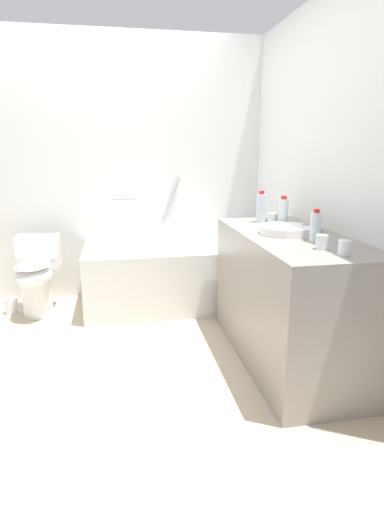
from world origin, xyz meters
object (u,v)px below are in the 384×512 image
water_bottle_2 (261,208)px  drinking_glass_2 (272,220)px  water_bottle_0 (316,227)px  toilet_paper_roll (11,305)px  toilet (36,275)px  sink_basin (286,230)px  drinking_glass_1 (344,248)px  soap_dish (266,219)px  bathtub (179,273)px  sink_faucet (315,228)px  drinking_glass_0 (277,218)px  drinking_glass_3 (322,242)px  water_bottle_1 (283,213)px

water_bottle_2 → drinking_glass_2: size_ratio=2.53×
water_bottle_0 → toilet_paper_roll: 2.64m
toilet → sink_basin: 2.14m
drinking_glass_1 → toilet_paper_roll: 2.81m
soap_dish → bathtub: bearing=134.8°
soap_dish → water_bottle_2: bearing=-128.9°
drinking_glass_2 → toilet_paper_roll: (-2.00, 0.87, -0.83)m
sink_basin → drinking_glass_2: drinking_glass_2 is taller
sink_faucet → water_bottle_0: bearing=-116.6°
water_bottle_2 → drinking_glass_0: water_bottle_2 is taller
toilet_paper_roll → drinking_glass_0: bearing=-20.7°
toilet → sink_faucet: size_ratio=4.42×
drinking_glass_2 → soap_dish: drinking_glass_2 is taller
drinking_glass_3 → toilet_paper_roll: 2.69m
sink_faucet → water_bottle_1: bearing=121.6°
bathtub → toilet_paper_roll: (-1.46, 0.03, -0.23)m
bathtub → toilet_paper_roll: 1.48m
drinking_glass_2 → sink_faucet: bearing=-56.8°
water_bottle_0 → toilet: bearing=143.3°
drinking_glass_3 → soap_dish: drinking_glass_3 is taller
drinking_glass_3 → soap_dish: bearing=87.7°
bathtub → sink_faucet: 1.46m
bathtub → water_bottle_1: 1.26m
toilet_paper_roll → drinking_glass_3: bearing=-38.3°
sink_basin → toilet: bearing=147.7°
toilet → water_bottle_2: water_bottle_2 is taller
water_bottle_0 → drinking_glass_2: (-0.06, 0.53, -0.04)m
sink_basin → sink_faucet: 0.20m
water_bottle_0 → drinking_glass_2: bearing=96.2°
bathtub → drinking_glass_3: bearing=-70.7°
drinking_glass_0 → soap_dish: size_ratio=0.89×
sink_faucet → soap_dish: bearing=104.5°
drinking_glass_2 → soap_dish: bearing=79.8°
toilet → drinking_glass_2: bearing=67.9°
water_bottle_0 → toilet_paper_roll: bearing=145.8°
sink_faucet → water_bottle_1: 0.26m
bathtub → drinking_glass_3: size_ratio=21.13×
water_bottle_0 → toilet_paper_roll: water_bottle_0 is taller
water_bottle_1 → sink_basin: bearing=-106.8°
toilet → soap_dish: (1.81, -0.57, 0.52)m
toilet → drinking_glass_2: drinking_glass_2 is taller
toilet → sink_faucet: 2.30m
water_bottle_1 → water_bottle_2: 0.24m
water_bottle_0 → water_bottle_1: (-0.01, 0.47, 0.01)m
toilet → sink_faucet: bearing=63.4°
sink_faucet → soap_dish: sink_faucet is taller
drinking_glass_2 → toilet: bearing=154.9°
sink_basin → drinking_glass_3: size_ratio=4.32×
water_bottle_0 → drinking_glass_3: water_bottle_0 is taller
drinking_glass_1 → soap_dish: (-0.01, 1.11, -0.03)m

